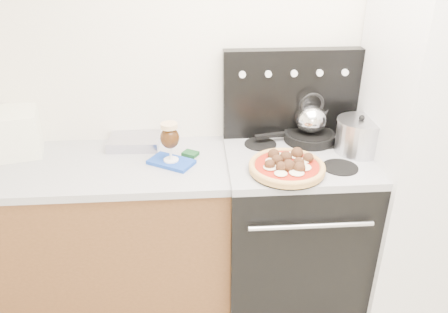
{
  "coord_description": "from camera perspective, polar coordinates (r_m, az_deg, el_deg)",
  "views": [
    {
      "loc": [
        -0.46,
        -0.86,
        1.97
      ],
      "look_at": [
        -0.32,
        1.05,
        0.99
      ],
      "focal_mm": 35.0,
      "sensor_mm": 36.0,
      "label": 1
    }
  ],
  "objects": [
    {
      "name": "base_cabinet",
      "position": [
        2.63,
        -15.92,
        -9.99
      ],
      "size": [
        1.45,
        0.6,
        0.86
      ],
      "primitive_type": "cube",
      "color": "brown",
      "rests_on": "ground"
    },
    {
      "name": "fridge",
      "position": [
        2.57,
        25.2,
        0.98
      ],
      "size": [
        0.64,
        0.68,
        1.9
      ],
      "primitive_type": "cube",
      "color": "silver",
      "rests_on": "ground"
    },
    {
      "name": "backguard",
      "position": [
        2.5,
        8.69,
        8.11
      ],
      "size": [
        0.76,
        0.08,
        0.5
      ],
      "primitive_type": "cube",
      "color": "black",
      "rests_on": "cooktop"
    },
    {
      "name": "oven_mitt",
      "position": [
        2.29,
        -6.9,
        -0.73
      ],
      "size": [
        0.26,
        0.23,
        0.02
      ],
      "primitive_type": "cube",
      "rotation": [
        0.0,
        0.0,
        -0.55
      ],
      "color": "#1A43B2",
      "rests_on": "countertop"
    },
    {
      "name": "toaster_oven",
      "position": [
        2.62,
        -26.99,
        2.7
      ],
      "size": [
        0.43,
        0.36,
        0.24
      ],
      "primitive_type": "cube",
      "rotation": [
        0.0,
        0.0,
        0.25
      ],
      "color": "white",
      "rests_on": "countertop"
    },
    {
      "name": "pizza",
      "position": [
        2.16,
        8.22,
        -1.13
      ],
      "size": [
        0.47,
        0.47,
        0.05
      ],
      "primitive_type": null,
      "rotation": [
        0.0,
        0.0,
        0.32
      ],
      "color": "#E6C169",
      "rests_on": "pizza_pan"
    },
    {
      "name": "stove_body",
      "position": [
        2.6,
        8.84,
        -9.35
      ],
      "size": [
        0.76,
        0.65,
        0.88
      ],
      "primitive_type": "cube",
      "color": "black",
      "rests_on": "ground"
    },
    {
      "name": "tea_kettle",
      "position": [
        2.47,
        11.32,
        5.15
      ],
      "size": [
        0.19,
        0.19,
        0.19
      ],
      "primitive_type": null,
      "rotation": [
        0.0,
        0.0,
        -0.1
      ],
      "color": "silver",
      "rests_on": "skillet"
    },
    {
      "name": "stock_pot",
      "position": [
        2.43,
        17.21,
        2.46
      ],
      "size": [
        0.27,
        0.27,
        0.17
      ],
      "primitive_type": "cylinder",
      "rotation": [
        0.0,
        0.0,
        0.15
      ],
      "color": "#BBBBC3",
      "rests_on": "cooktop"
    },
    {
      "name": "room_shell",
      "position": [
        1.43,
        15.33,
        -4.09
      ],
      "size": [
        3.52,
        3.01,
        2.52
      ],
      "color": "beige",
      "rests_on": "ground"
    },
    {
      "name": "pizza_pan",
      "position": [
        2.17,
        8.17,
        -1.88
      ],
      "size": [
        0.39,
        0.39,
        0.01
      ],
      "primitive_type": "cylinder",
      "rotation": [
        0.0,
        0.0,
        0.09
      ],
      "color": "black",
      "rests_on": "cooktop"
    },
    {
      "name": "countertop",
      "position": [
        2.39,
        -17.27,
        -1.32
      ],
      "size": [
        1.48,
        0.63,
        0.04
      ],
      "primitive_type": "cube",
      "color": "#B1B0B5",
      "rests_on": "base_cabinet"
    },
    {
      "name": "skillet",
      "position": [
        2.52,
        11.07,
        2.56
      ],
      "size": [
        0.34,
        0.34,
        0.05
      ],
      "primitive_type": "cylinder",
      "rotation": [
        0.0,
        0.0,
        0.21
      ],
      "color": "black",
      "rests_on": "cooktop"
    },
    {
      "name": "foil_sheet",
      "position": [
        2.5,
        -11.64,
        1.92
      ],
      "size": [
        0.29,
        0.22,
        0.06
      ],
      "primitive_type": "cube",
      "rotation": [
        0.0,
        0.0,
        -0.04
      ],
      "color": "silver",
      "rests_on": "countertop"
    },
    {
      "name": "cooktop",
      "position": [
        2.36,
        9.62,
        -0.3
      ],
      "size": [
        0.76,
        0.65,
        0.04
      ],
      "primitive_type": "cube",
      "color": "#ADADB2",
      "rests_on": "stove_body"
    },
    {
      "name": "beer_glass",
      "position": [
        2.24,
        -7.06,
        1.91
      ],
      "size": [
        0.12,
        0.12,
        0.21
      ],
      "primitive_type": null,
      "rotation": [
        0.0,
        0.0,
        0.21
      ],
      "color": "black",
      "rests_on": "oven_mitt"
    }
  ]
}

